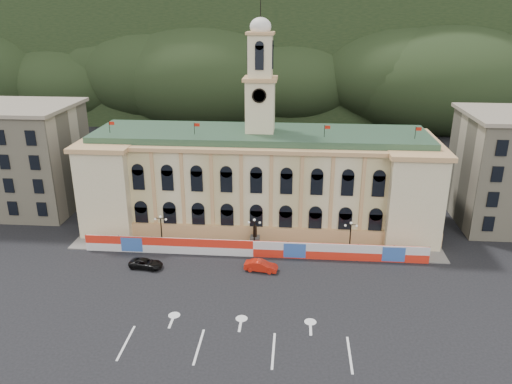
# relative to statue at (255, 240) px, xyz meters

# --- Properties ---
(ground) EXTENTS (260.00, 260.00, 0.00)m
(ground) POSITION_rel_statue_xyz_m (0.00, -18.00, -1.19)
(ground) COLOR black
(ground) RESTS_ON ground
(lane_markings) EXTENTS (26.00, 10.00, 0.02)m
(lane_markings) POSITION_rel_statue_xyz_m (0.00, -23.00, -1.18)
(lane_markings) COLOR white
(lane_markings) RESTS_ON ground
(hill_ridge) EXTENTS (230.00, 80.00, 64.00)m
(hill_ridge) POSITION_rel_statue_xyz_m (0.03, 103.99, 18.30)
(hill_ridge) COLOR black
(hill_ridge) RESTS_ON ground
(city_hall) EXTENTS (56.20, 17.60, 37.10)m
(city_hall) POSITION_rel_statue_xyz_m (0.00, 9.63, 6.66)
(city_hall) COLOR beige
(city_hall) RESTS_ON ground
(side_building_left) EXTENTS (21.00, 17.00, 18.60)m
(side_building_left) POSITION_rel_statue_xyz_m (-43.00, 12.93, 8.14)
(side_building_left) COLOR tan
(side_building_left) RESTS_ON ground
(hoarding_fence) EXTENTS (50.00, 0.44, 2.50)m
(hoarding_fence) POSITION_rel_statue_xyz_m (0.06, -2.93, 0.06)
(hoarding_fence) COLOR red
(hoarding_fence) RESTS_ON ground
(pavement) EXTENTS (56.00, 5.50, 0.16)m
(pavement) POSITION_rel_statue_xyz_m (0.00, -0.25, -1.11)
(pavement) COLOR slate
(pavement) RESTS_ON ground
(statue) EXTENTS (1.40, 1.40, 3.72)m
(statue) POSITION_rel_statue_xyz_m (0.00, 0.00, 0.00)
(statue) COLOR #595651
(statue) RESTS_ON ground
(lamp_left) EXTENTS (1.96, 0.44, 5.15)m
(lamp_left) POSITION_rel_statue_xyz_m (-14.00, -1.00, 1.89)
(lamp_left) COLOR black
(lamp_left) RESTS_ON ground
(lamp_center) EXTENTS (1.96, 0.44, 5.15)m
(lamp_center) POSITION_rel_statue_xyz_m (0.00, -1.00, 1.89)
(lamp_center) COLOR black
(lamp_center) RESTS_ON ground
(lamp_right) EXTENTS (1.96, 0.44, 5.15)m
(lamp_right) POSITION_rel_statue_xyz_m (14.00, -1.00, 1.89)
(lamp_right) COLOR black
(lamp_right) RESTS_ON ground
(red_sedan) EXTENTS (2.84, 5.00, 1.50)m
(red_sedan) POSITION_rel_statue_xyz_m (1.43, -7.07, -0.43)
(red_sedan) COLOR red
(red_sedan) RESTS_ON ground
(black_suv) EXTENTS (3.31, 5.20, 1.30)m
(black_suv) POSITION_rel_statue_xyz_m (-14.58, -7.54, -0.54)
(black_suv) COLOR black
(black_suv) RESTS_ON ground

